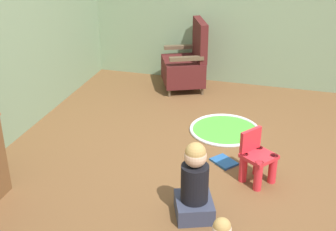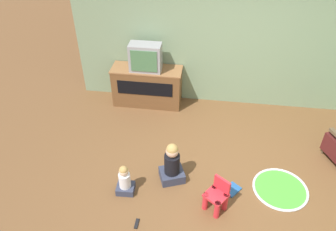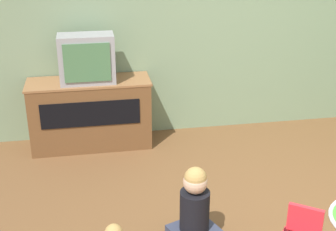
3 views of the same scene
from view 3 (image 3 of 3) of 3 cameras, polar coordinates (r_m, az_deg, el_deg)
The scene contains 5 objects.
ground_plane at distance 4.25m, azimuth 14.23°, elevation -12.72°, with size 30.00×30.00×0.00m, color brown.
wall_back at distance 5.53m, azimuth 3.94°, elevation 12.26°, with size 5.46×0.12×2.82m.
tv_cabinet at distance 5.35m, azimuth -9.42°, elevation 0.35°, with size 1.36×0.49×0.78m.
television at distance 5.10m, azimuth -9.87°, elevation 6.82°, with size 0.59×0.32×0.52m.
child_watching_left at distance 3.74m, azimuth 3.25°, elevation -11.74°, with size 0.44×0.42×0.70m.
Camera 3 is at (-1.59, -3.11, 2.42)m, focal length 50.00 mm.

